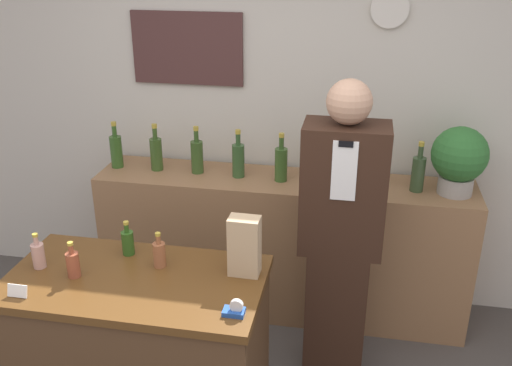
{
  "coord_description": "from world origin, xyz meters",
  "views": [
    {
      "loc": [
        0.54,
        -1.56,
        2.35
      ],
      "look_at": [
        0.03,
        1.11,
        1.18
      ],
      "focal_mm": 40.0,
      "sensor_mm": 36.0,
      "label": 1
    }
  ],
  "objects_px": {
    "potted_plant": "(459,158)",
    "paper_bag": "(244,246)",
    "tape_dispenser": "(235,310)",
    "shopkeeper": "(340,239)"
  },
  "relations": [
    {
      "from": "potted_plant",
      "to": "paper_bag",
      "type": "xyz_separation_m",
      "value": [
        -1.05,
        -1.06,
        -0.1
      ]
    },
    {
      "from": "potted_plant",
      "to": "tape_dispenser",
      "type": "height_order",
      "value": "potted_plant"
    },
    {
      "from": "potted_plant",
      "to": "tape_dispenser",
      "type": "relative_size",
      "value": 4.55
    },
    {
      "from": "shopkeeper",
      "to": "potted_plant",
      "type": "xyz_separation_m",
      "value": [
        0.64,
        0.53,
        0.31
      ]
    },
    {
      "from": "shopkeeper",
      "to": "tape_dispenser",
      "type": "height_order",
      "value": "shopkeeper"
    },
    {
      "from": "potted_plant",
      "to": "paper_bag",
      "type": "bearing_deg",
      "value": -134.89
    },
    {
      "from": "potted_plant",
      "to": "shopkeeper",
      "type": "bearing_deg",
      "value": -140.5
    },
    {
      "from": "shopkeeper",
      "to": "potted_plant",
      "type": "distance_m",
      "value": 0.89
    },
    {
      "from": "shopkeeper",
      "to": "potted_plant",
      "type": "bearing_deg",
      "value": 39.5
    },
    {
      "from": "shopkeeper",
      "to": "paper_bag",
      "type": "bearing_deg",
      "value": -127.96
    }
  ]
}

